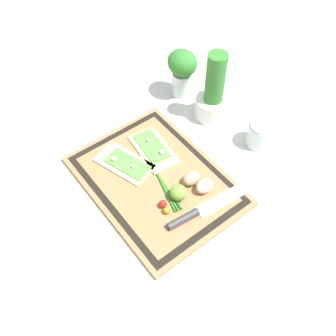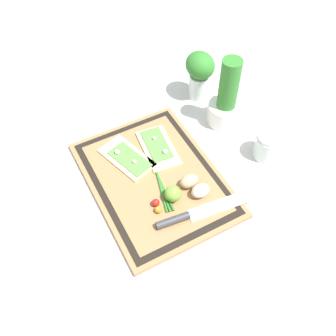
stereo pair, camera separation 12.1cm
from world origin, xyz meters
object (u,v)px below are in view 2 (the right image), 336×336
(egg_pink, at_px, (200,191))
(herb_glass, at_px, (200,72))
(cherry_tomato_yellow, at_px, (158,210))
(pizza_slice_near, at_px, (127,158))
(lime, at_px, (173,194))
(sauce_jar, at_px, (268,147))
(egg_brown, at_px, (189,181))
(knife, at_px, (190,215))
(pizza_slice_far, at_px, (158,147))
(cherry_tomato_red, at_px, (156,203))
(herb_pot, at_px, (226,102))

(egg_pink, relative_size, herb_glass, 0.31)
(cherry_tomato_yellow, bearing_deg, pizza_slice_near, 179.09)
(lime, height_order, sauce_jar, sauce_jar)
(egg_brown, bearing_deg, knife, -29.26)
(pizza_slice_far, distance_m, sauce_jar, 0.35)
(pizza_slice_far, bearing_deg, knife, -8.23)
(cherry_tomato_yellow, distance_m, herb_glass, 0.54)
(pizza_slice_near, relative_size, cherry_tomato_yellow, 9.66)
(cherry_tomato_yellow, bearing_deg, cherry_tomato_red, 170.74)
(pizza_slice_near, distance_m, sauce_jar, 0.45)
(pizza_slice_near, relative_size, herb_pot, 0.79)
(pizza_slice_near, bearing_deg, cherry_tomato_yellow, -0.91)
(egg_brown, relative_size, herb_glass, 0.31)
(cherry_tomato_yellow, bearing_deg, egg_pink, 87.10)
(knife, relative_size, sauce_jar, 3.36)
(egg_pink, xyz_separation_m, sauce_jar, (-0.04, 0.28, 0.00))
(herb_pot, bearing_deg, cherry_tomato_yellow, -58.54)
(sauce_jar, bearing_deg, egg_pink, -81.38)
(pizza_slice_near, bearing_deg, lime, 15.42)
(pizza_slice_far, distance_m, egg_pink, 0.22)
(knife, height_order, egg_brown, egg_brown)
(egg_brown, relative_size, lime, 1.16)
(egg_pink, distance_m, cherry_tomato_red, 0.14)
(knife, bearing_deg, herb_glass, 146.36)
(knife, bearing_deg, cherry_tomato_red, -140.44)
(lime, relative_size, herb_glass, 0.27)
(pizza_slice_far, height_order, herb_glass, herb_glass)
(herb_pot, bearing_deg, herb_glass, -175.19)
(egg_brown, distance_m, egg_pink, 0.05)
(sauce_jar, xyz_separation_m, herb_glass, (-0.35, -0.05, 0.07))
(knife, distance_m, egg_brown, 0.11)
(egg_pink, distance_m, herb_pot, 0.34)
(egg_brown, bearing_deg, pizza_slice_near, -146.41)
(egg_pink, bearing_deg, cherry_tomato_yellow, -92.90)
(pizza_slice_far, xyz_separation_m, egg_brown, (0.18, 0.01, 0.02))
(pizza_slice_far, distance_m, herb_glass, 0.32)
(cherry_tomato_yellow, bearing_deg, knife, 51.14)
(pizza_slice_near, height_order, cherry_tomato_yellow, pizza_slice_near)
(pizza_slice_far, height_order, cherry_tomato_red, same)
(knife, relative_size, cherry_tomato_yellow, 14.72)
(sauce_jar, bearing_deg, pizza_slice_near, -114.31)
(egg_pink, height_order, sauce_jar, sauce_jar)
(pizza_slice_far, relative_size, cherry_tomato_yellow, 9.15)
(pizza_slice_near, distance_m, knife, 0.29)
(cherry_tomato_yellow, xyz_separation_m, sauce_jar, (-0.04, 0.41, 0.01))
(pizza_slice_near, xyz_separation_m, egg_pink, (0.23, 0.13, 0.02))
(pizza_slice_far, relative_size, egg_pink, 3.28)
(egg_pink, bearing_deg, pizza_slice_far, -173.21)
(pizza_slice_far, distance_m, lime, 0.20)
(pizza_slice_near, distance_m, egg_brown, 0.22)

